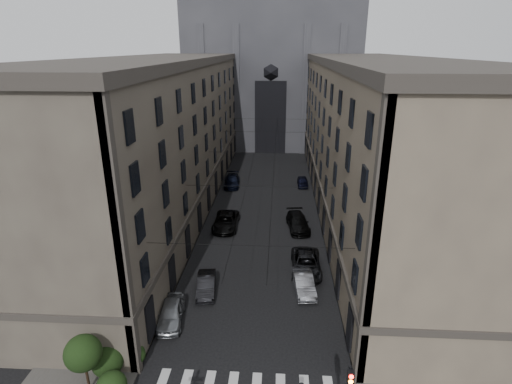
% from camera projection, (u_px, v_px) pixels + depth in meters
% --- Properties ---
extents(sidewalk_left, '(7.00, 80.00, 0.15)m').
position_uv_depth(sidewalk_left, '(187.00, 203.00, 54.20)').
color(sidewalk_left, '#383533').
rests_on(sidewalk_left, ground).
extents(sidewalk_right, '(7.00, 80.00, 0.15)m').
position_uv_depth(sidewalk_right, '(343.00, 206.00, 53.01)').
color(sidewalk_right, '#383533').
rests_on(sidewalk_right, ground).
extents(building_left, '(13.60, 60.60, 18.85)m').
position_uv_depth(building_left, '(160.00, 135.00, 51.19)').
color(building_left, '#463E36').
rests_on(building_left, ground).
extents(building_right, '(13.60, 60.60, 18.85)m').
position_uv_depth(building_right, '(372.00, 138.00, 49.67)').
color(building_right, brown).
rests_on(building_right, ground).
extents(gothic_tower, '(35.00, 23.00, 58.00)m').
position_uv_depth(gothic_tower, '(272.00, 58.00, 84.07)').
color(gothic_tower, '#2D2D33').
rests_on(gothic_tower, ground).
extents(shrub_cluster, '(3.90, 4.40, 3.90)m').
position_uv_depth(shrub_cluster, '(102.00, 363.00, 24.44)').
color(shrub_cluster, black).
rests_on(shrub_cluster, sidewalk_left).
extents(tram_wires, '(14.00, 60.00, 0.43)m').
position_uv_depth(tram_wires, '(265.00, 153.00, 50.80)').
color(tram_wires, black).
rests_on(tram_wires, ground).
extents(car_left_near, '(2.39, 4.81, 1.58)m').
position_uv_depth(car_left_near, '(171.00, 313.00, 30.66)').
color(car_left_near, gray).
rests_on(car_left_near, ground).
extents(car_left_midnear, '(2.04, 4.49, 1.43)m').
position_uv_depth(car_left_midnear, '(206.00, 285.00, 34.38)').
color(car_left_midnear, black).
rests_on(car_left_midnear, ground).
extents(car_left_midfar, '(2.73, 5.91, 1.64)m').
position_uv_depth(car_left_midfar, '(226.00, 221.00, 46.60)').
color(car_left_midfar, black).
rests_on(car_left_midfar, ground).
extents(car_left_far, '(2.56, 5.61, 1.59)m').
position_uv_depth(car_left_far, '(232.00, 181.00, 60.79)').
color(car_left_far, black).
rests_on(car_left_far, ground).
extents(car_right_near, '(2.12, 4.78, 1.53)m').
position_uv_depth(car_right_near, '(303.00, 283.00, 34.56)').
color(car_right_near, gray).
rests_on(car_right_near, ground).
extents(car_right_midnear, '(2.79, 5.96, 1.65)m').
position_uv_depth(car_right_midnear, '(306.00, 264.00, 37.50)').
color(car_right_midnear, black).
rests_on(car_right_midnear, ground).
extents(car_right_midfar, '(2.98, 5.87, 1.63)m').
position_uv_depth(car_right_midfar, '(298.00, 222.00, 46.34)').
color(car_right_midfar, black).
rests_on(car_right_midfar, ground).
extents(car_right_far, '(1.63, 3.97, 1.35)m').
position_uv_depth(car_right_far, '(303.00, 182.00, 60.75)').
color(car_right_far, black).
rests_on(car_right_far, ground).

